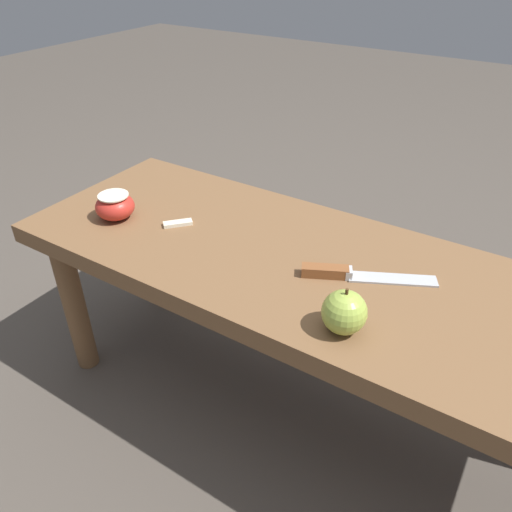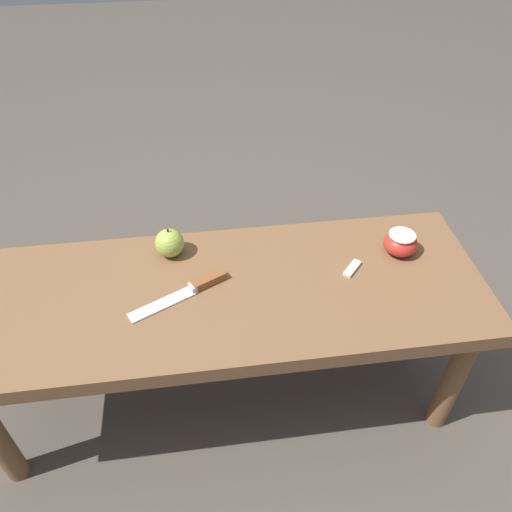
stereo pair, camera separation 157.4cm
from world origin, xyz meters
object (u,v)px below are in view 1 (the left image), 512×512
object	(u,v)px
wooden_bench	(313,287)
knife	(347,274)
apple_whole	(344,312)
apple_cut	(115,206)

from	to	relation	value
wooden_bench	knife	size ratio (longest dim) A/B	5.34
knife	apple_whole	world-z (taller)	apple_whole
wooden_bench	apple_cut	distance (m)	0.46
wooden_bench	apple_whole	distance (m)	0.21
wooden_bench	apple_cut	bearing A→B (deg)	9.35
apple_whole	apple_cut	distance (m)	0.57
wooden_bench	apple_whole	bearing A→B (deg)	130.33
apple_cut	knife	bearing A→B (deg)	-172.63
knife	apple_cut	world-z (taller)	apple_cut
knife	apple_cut	distance (m)	0.52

